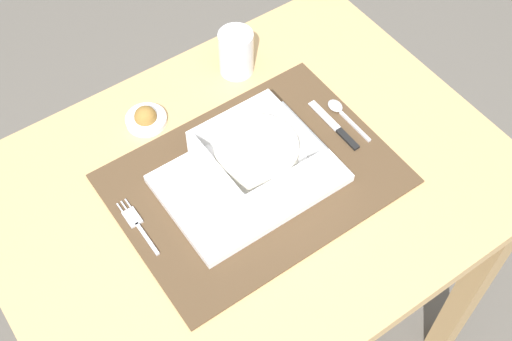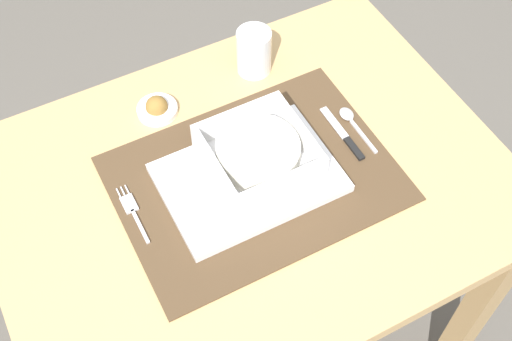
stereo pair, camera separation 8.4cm
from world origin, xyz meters
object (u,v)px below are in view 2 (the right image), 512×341
Objects in this scene: fork at (132,210)px; spoon at (350,119)px; drinking_glass at (254,53)px; condiment_saucer at (157,108)px; dining_table at (250,217)px; butter_knife at (345,136)px; porridge_bowl at (258,154)px.

spoon is at bearing -0.22° from fork.
condiment_saucer is at bearing -175.95° from drinking_glass.
dining_table is 9.60× the size of drinking_glass.
butter_knife is at bearing -74.55° from drinking_glass.
butter_knife reaches higher than fork.
porridge_bowl is 2.26× the size of condiment_saucer.
condiment_saucer is at bearing 147.94° from spoon.
fork is 0.43m from spoon.
butter_knife is (0.40, -0.03, 0.00)m from fork.
butter_knife is (0.20, 0.00, 0.12)m from dining_table.
drinking_glass is at bearing 64.07° from porridge_bowl.
drinking_glass is (0.11, 0.22, -0.00)m from porridge_bowl.
spoon reaches higher than dining_table.
spoon is (0.20, 0.02, -0.04)m from porridge_bowl.
fork is 0.94× the size of butter_knife.
fork reaches higher than dining_table.
dining_table is 11.72× the size of condiment_saucer.
porridge_bowl is at bearing 29.64° from dining_table.
drinking_glass reaches higher than butter_knife.
spoon is 0.86× the size of butter_knife.
butter_knife is at bearing -3.75° from porridge_bowl.
porridge_bowl reaches higher than fork.
dining_table is 0.24m from fork.
fork is at bearing 179.13° from spoon.
spoon reaches higher than butter_knife.
porridge_bowl reaches higher than dining_table.
condiment_saucer is (-0.21, -0.01, -0.03)m from drinking_glass.
drinking_glass is 1.22× the size of condiment_saucer.
porridge_bowl is 0.18m from butter_knife.
spoon is at bearing 8.25° from dining_table.
drinking_glass is at bearing 102.50° from butter_knife.
spoon is at bearing -31.49° from condiment_saucer.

